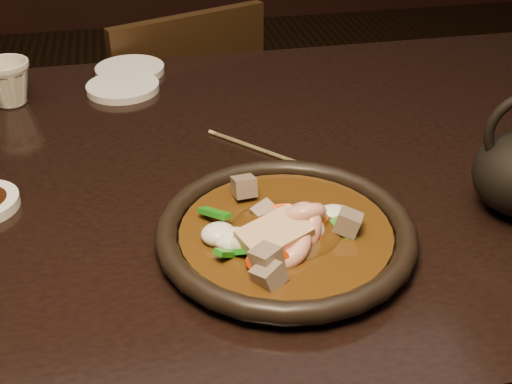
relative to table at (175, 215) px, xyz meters
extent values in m
cube|color=black|center=(0.00, 0.00, 0.06)|extent=(1.60, 0.90, 0.04)
cylinder|color=black|center=(0.72, 0.37, -0.32)|extent=(0.06, 0.06, 0.71)
cube|color=black|center=(0.03, 0.70, -0.28)|extent=(0.49, 0.49, 0.04)
cylinder|color=black|center=(0.12, 0.90, -0.49)|extent=(0.03, 0.03, 0.37)
cylinder|color=black|center=(0.23, 0.61, -0.49)|extent=(0.03, 0.03, 0.37)
cylinder|color=black|center=(-0.17, 0.78, -0.49)|extent=(0.03, 0.03, 0.37)
cylinder|color=black|center=(-0.06, 0.50, -0.49)|extent=(0.03, 0.03, 0.37)
cube|color=black|center=(0.09, 0.53, -0.06)|extent=(0.35, 0.16, 0.40)
cylinder|color=black|center=(0.12, -0.20, 0.08)|extent=(0.29, 0.29, 0.01)
torus|color=black|center=(0.12, -0.20, 0.10)|extent=(0.31, 0.31, 0.03)
cylinder|color=#3C230A|center=(0.12, -0.20, 0.09)|extent=(0.25, 0.25, 0.01)
ellipsoid|color=#3C230A|center=(0.12, -0.20, 0.09)|extent=(0.14, 0.13, 0.04)
torus|color=#F2AF99|center=(0.14, -0.20, 0.11)|extent=(0.07, 0.07, 0.06)
torus|color=#F2AF99|center=(0.13, -0.21, 0.10)|extent=(0.07, 0.08, 0.06)
torus|color=#F2AF99|center=(0.11, -0.24, 0.11)|extent=(0.09, 0.09, 0.04)
cube|color=gray|center=(0.10, -0.17, 0.10)|extent=(0.04, 0.04, 0.04)
cube|color=gray|center=(0.08, -0.29, 0.10)|extent=(0.04, 0.04, 0.04)
cube|color=gray|center=(0.06, -0.22, 0.10)|extent=(0.04, 0.04, 0.04)
cube|color=gray|center=(0.08, -0.27, 0.11)|extent=(0.04, 0.04, 0.03)
cube|color=gray|center=(0.19, -0.22, 0.11)|extent=(0.04, 0.04, 0.03)
cube|color=gray|center=(0.13, -0.22, 0.11)|extent=(0.04, 0.04, 0.03)
cube|color=gray|center=(0.08, -0.12, 0.11)|extent=(0.03, 0.04, 0.03)
cylinder|color=red|center=(0.11, -0.20, 0.11)|extent=(0.05, 0.06, 0.04)
cylinder|color=red|center=(0.12, -0.18, 0.11)|extent=(0.06, 0.06, 0.03)
cylinder|color=red|center=(0.08, -0.26, 0.11)|extent=(0.05, 0.03, 0.05)
cylinder|color=red|center=(0.16, -0.22, 0.10)|extent=(0.05, 0.06, 0.05)
cube|color=#1E7716|center=(0.07, -0.25, 0.11)|extent=(0.04, 0.04, 0.03)
cube|color=#1E7716|center=(0.18, -0.22, 0.10)|extent=(0.03, 0.05, 0.02)
cube|color=#1E7716|center=(0.12, -0.20, 0.10)|extent=(0.04, 0.04, 0.01)
cube|color=#1E7716|center=(0.04, -0.17, 0.11)|extent=(0.04, 0.04, 0.02)
cube|color=#1E7716|center=(0.05, -0.23, 0.10)|extent=(0.04, 0.03, 0.03)
ellipsoid|color=white|center=(0.07, -0.23, 0.11)|extent=(0.04, 0.03, 0.02)
ellipsoid|color=white|center=(0.14, -0.22, 0.11)|extent=(0.04, 0.04, 0.03)
ellipsoid|color=white|center=(0.04, -0.20, 0.11)|extent=(0.04, 0.04, 0.02)
ellipsoid|color=white|center=(0.05, -0.22, 0.10)|extent=(0.05, 0.04, 0.02)
ellipsoid|color=white|center=(0.11, -0.21, 0.11)|extent=(0.05, 0.03, 0.02)
ellipsoid|color=white|center=(0.18, -0.18, 0.10)|extent=(0.04, 0.03, 0.02)
ellipsoid|color=white|center=(0.12, -0.20, 0.10)|extent=(0.04, 0.03, 0.02)
cube|color=#D5B27F|center=(0.10, -0.23, 0.12)|extent=(0.09, 0.08, 0.03)
cylinder|color=white|center=(-0.04, 0.38, 0.08)|extent=(0.13, 0.13, 0.01)
cylinder|color=white|center=(-0.06, 0.30, 0.08)|extent=(0.13, 0.13, 0.01)
imported|color=beige|center=(-0.25, 0.29, 0.12)|extent=(0.11, 0.10, 0.08)
cylinder|color=tan|center=(0.15, 0.02, 0.08)|extent=(0.14, 0.16, 0.01)
cylinder|color=tan|center=(0.14, 0.03, 0.08)|extent=(0.14, 0.16, 0.01)
camera|label=1|loc=(-0.04, -0.80, 0.55)|focal=45.00mm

